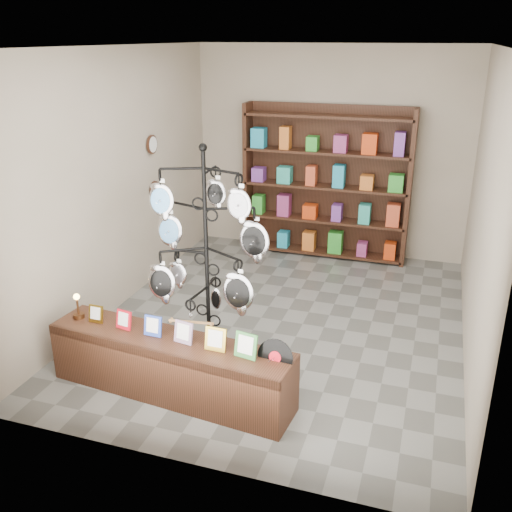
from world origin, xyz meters
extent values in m
plane|color=slate|center=(0.00, 0.00, 0.00)|extent=(5.00, 5.00, 0.00)
plane|color=#B3A290|center=(0.00, 2.50, 1.50)|extent=(4.00, 0.00, 4.00)
plane|color=#B3A290|center=(0.00, -2.50, 1.50)|extent=(4.00, 0.00, 4.00)
plane|color=#B3A290|center=(-2.00, 0.00, 1.50)|extent=(0.00, 5.00, 5.00)
plane|color=#B3A290|center=(2.00, 0.00, 1.50)|extent=(0.00, 5.00, 5.00)
plane|color=white|center=(0.00, 0.00, 3.00)|extent=(5.00, 5.00, 0.00)
cylinder|color=black|center=(-0.38, -1.25, 0.02)|extent=(0.48, 0.48, 0.03)
cylinder|color=black|center=(-0.38, -1.25, 1.10)|extent=(0.04, 0.04, 2.19)
sphere|color=black|center=(-0.38, -1.25, 2.21)|extent=(0.07, 0.07, 0.07)
ellipsoid|color=silver|center=(-0.40, -1.02, 0.69)|extent=(0.12, 0.04, 0.23)
cube|color=tan|center=(-0.42, -1.56, 0.70)|extent=(0.42, 0.08, 0.04)
cube|color=black|center=(-0.58, -1.69, 0.29)|extent=(2.36, 0.71, 0.57)
cube|color=gold|center=(-1.37, -1.61, 0.66)|extent=(0.15, 0.07, 0.17)
cube|color=red|center=(-1.06, -1.64, 0.66)|extent=(0.16, 0.07, 0.18)
cube|color=#263FA5|center=(-0.74, -1.68, 0.67)|extent=(0.17, 0.07, 0.19)
cube|color=#E54C33|center=(-0.43, -1.71, 0.67)|extent=(0.18, 0.08, 0.20)
cube|color=gold|center=(-0.11, -1.74, 0.68)|extent=(0.20, 0.08, 0.21)
cube|color=#337233|center=(0.17, -1.77, 0.68)|extent=(0.21, 0.08, 0.22)
cylinder|color=black|center=(0.42, -1.74, 0.60)|extent=(0.32, 0.10, 0.31)
cylinder|color=red|center=(0.42, -1.75, 0.60)|extent=(0.11, 0.04, 0.10)
cylinder|color=#4C2B15|center=(-1.58, -1.59, 0.59)|extent=(0.11, 0.11, 0.04)
cylinder|color=#4C2B15|center=(-1.58, -1.59, 0.69)|extent=(0.02, 0.02, 0.15)
sphere|color=#FFBF59|center=(-1.58, -1.59, 0.79)|extent=(0.06, 0.06, 0.06)
cube|color=black|center=(0.00, 2.44, 1.10)|extent=(2.40, 0.04, 2.20)
cube|color=black|center=(-1.18, 2.28, 1.10)|extent=(0.06, 0.36, 2.20)
cube|color=black|center=(1.18, 2.28, 1.10)|extent=(0.06, 0.36, 2.20)
cube|color=black|center=(0.00, 2.28, 0.05)|extent=(2.36, 0.36, 0.04)
cube|color=black|center=(0.00, 2.28, 0.55)|extent=(2.36, 0.36, 0.03)
cube|color=black|center=(0.00, 2.28, 1.05)|extent=(2.36, 0.36, 0.04)
cube|color=black|center=(0.00, 2.28, 1.55)|extent=(2.36, 0.36, 0.04)
cube|color=black|center=(0.00, 2.28, 2.05)|extent=(2.36, 0.36, 0.04)
cylinder|color=black|center=(-1.97, 0.80, 1.80)|extent=(0.03, 0.24, 0.24)
cylinder|color=black|center=(-1.97, 0.80, 1.20)|extent=(0.03, 0.24, 0.24)
camera|label=1|loc=(1.54, -5.70, 3.10)|focal=40.00mm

